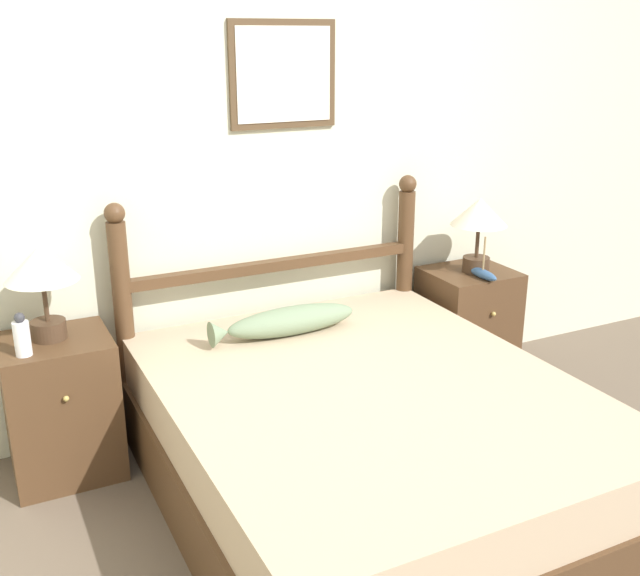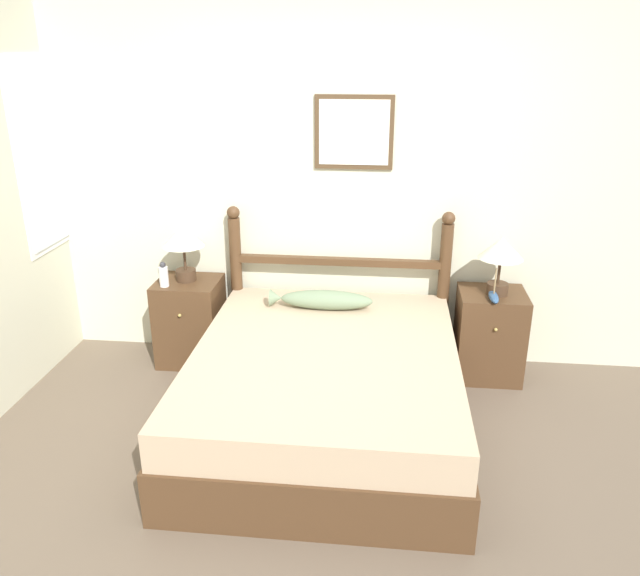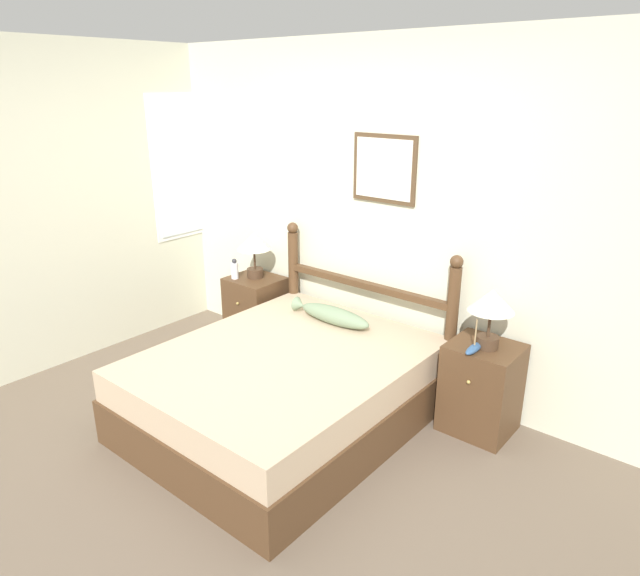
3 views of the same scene
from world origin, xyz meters
name	(u,v)px [view 2 (image 2 of 3)]	position (x,y,z in m)	size (l,w,h in m)	color
ground_plane	(324,504)	(0.00, 0.00, 0.00)	(16.00, 16.00, 0.00)	brown
wall_back	(350,185)	(0.00, 1.73, 1.28)	(6.40, 0.08, 2.55)	beige
bed	(325,389)	(-0.07, 0.70, 0.26)	(1.57, 1.92, 0.52)	#4C331E
headboard	(338,280)	(-0.07, 1.62, 0.61)	(1.57, 0.09, 1.14)	#4C331E
nightstand_left	(191,321)	(-1.13, 1.47, 0.31)	(0.45, 0.43, 0.62)	#4C331E
nightstand_right	(489,335)	(1.00, 1.47, 0.31)	(0.45, 0.43, 0.62)	#4C331E
table_lamp_left	(183,241)	(-1.14, 1.49, 0.91)	(0.29, 0.29, 0.40)	#422D1E
table_lamp_right	(501,253)	(1.01, 1.45, 0.91)	(0.29, 0.29, 0.40)	#422D1E
bottle	(164,275)	(-1.25, 1.35, 0.70)	(0.06, 0.06, 0.18)	white
model_boat	(494,296)	(0.98, 1.34, 0.65)	(0.06, 0.21, 0.22)	#335684
fish_pillow	(323,300)	(-0.15, 1.31, 0.59)	(0.69, 0.16, 0.13)	gray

